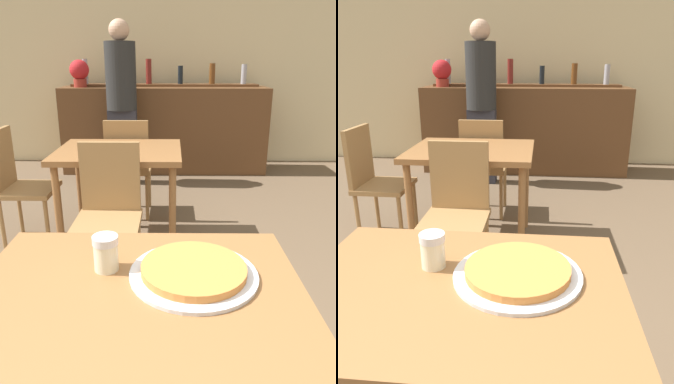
% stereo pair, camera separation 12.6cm
% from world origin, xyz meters
% --- Properties ---
extents(wall_back, '(8.00, 0.05, 2.80)m').
position_xyz_m(wall_back, '(0.00, 4.46, 1.40)').
color(wall_back, beige).
rests_on(wall_back, ground_plane).
extents(dining_table_near, '(0.97, 0.72, 0.76)m').
position_xyz_m(dining_table_near, '(0.00, 0.00, 0.66)').
color(dining_table_near, brown).
rests_on(dining_table_near, ground_plane).
extents(dining_table_far, '(0.92, 0.75, 0.77)m').
position_xyz_m(dining_table_far, '(-0.29, 1.78, 0.67)').
color(dining_table_far, brown).
rests_on(dining_table_far, ground_plane).
extents(bar_counter, '(2.60, 0.56, 1.08)m').
position_xyz_m(bar_counter, '(0.00, 3.95, 0.54)').
color(bar_counter, brown).
rests_on(bar_counter, ground_plane).
extents(bar_back_shelf, '(2.39, 0.24, 0.34)m').
position_xyz_m(bar_back_shelf, '(-0.02, 4.09, 1.14)').
color(bar_back_shelf, brown).
rests_on(bar_back_shelf, bar_counter).
extents(chair_far_side_front, '(0.40, 0.40, 0.91)m').
position_xyz_m(chair_far_side_front, '(-0.29, 1.24, 0.53)').
color(chair_far_side_front, olive).
rests_on(chair_far_side_front, ground_plane).
extents(chair_far_side_back, '(0.40, 0.40, 0.91)m').
position_xyz_m(chair_far_side_back, '(-0.29, 2.33, 0.53)').
color(chair_far_side_back, olive).
rests_on(chair_far_side_back, ground_plane).
extents(chair_far_side_left, '(0.40, 0.40, 0.91)m').
position_xyz_m(chair_far_side_left, '(-1.08, 1.78, 0.53)').
color(chair_far_side_left, olive).
rests_on(chair_far_side_left, ground_plane).
extents(pizza_tray, '(0.39, 0.39, 0.04)m').
position_xyz_m(pizza_tray, '(0.17, 0.06, 0.78)').
color(pizza_tray, silver).
rests_on(pizza_tray, dining_table_near).
extents(cheese_shaker, '(0.08, 0.08, 0.11)m').
position_xyz_m(cheese_shaker, '(-0.10, 0.10, 0.82)').
color(cheese_shaker, beige).
rests_on(cheese_shaker, dining_table_near).
extents(person_standing, '(0.34, 0.34, 1.81)m').
position_xyz_m(person_standing, '(-0.47, 3.37, 0.99)').
color(person_standing, '#2D2D38').
rests_on(person_standing, ground_plane).
extents(potted_plant, '(0.24, 0.24, 0.33)m').
position_xyz_m(potted_plant, '(-1.05, 3.90, 1.26)').
color(potted_plant, maroon).
rests_on(potted_plant, bar_counter).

